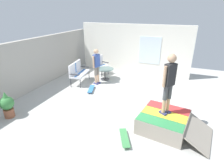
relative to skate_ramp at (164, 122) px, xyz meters
name	(u,v)px	position (x,y,z in m)	size (l,w,h in m)	color
ground_plane	(118,105)	(0.93, 1.83, -0.30)	(12.00, 12.00, 0.10)	#B2B2AD
back_wall_cinderblock	(32,65)	(0.93, 5.83, 0.85)	(9.00, 0.20, 2.19)	#ADA89E
house_facade	(134,49)	(4.73, 2.32, 1.07)	(0.23, 6.00, 2.63)	white
skate_ramp	(164,122)	(0.00, 0.00, 0.00)	(1.60, 2.14, 0.50)	gray
patio_bench	(78,71)	(2.19, 4.34, 0.36)	(1.32, 0.75, 1.02)	#38383D
patio_chair_near_house	(100,63)	(3.74, 3.89, 0.36)	(0.76, 0.71, 1.02)	#38383D
patio_table	(105,72)	(3.10, 3.33, 0.15)	(0.90, 0.90, 0.57)	#38383D
person_watching	(97,64)	(2.46, 3.46, 0.73)	(0.47, 0.30, 1.68)	navy
person_skater	(169,80)	(0.08, 0.03, 1.30)	(0.41, 0.36, 1.77)	navy
skateboard_by_bench	(91,89)	(1.61, 3.33, -0.17)	(0.82, 0.44, 0.10)	#3372B2
skateboard_spare	(124,138)	(-0.94, 0.93, -0.17)	(0.80, 0.54, 0.10)	#3F8C4C
potted_plant	(7,105)	(-1.27, 4.86, 0.22)	(0.44, 0.44, 0.92)	brown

